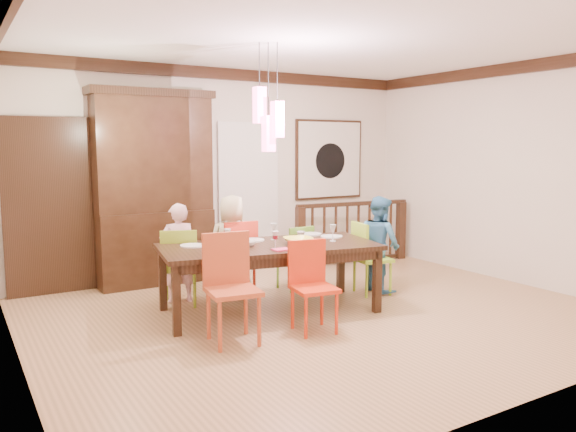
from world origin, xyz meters
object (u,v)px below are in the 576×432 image
person_far_mid (232,246)px  person_end_right (380,244)px  china_hutch (154,188)px  chair_end_right (373,253)px  dining_table (269,251)px  chair_far_left (180,261)px  balustrade (353,231)px  person_far_left (178,253)px

person_far_mid → person_end_right: (1.68, -0.75, -0.02)m
china_hutch → chair_end_right: bearing=-42.0°
dining_table → china_hutch: size_ratio=0.99×
dining_table → person_end_right: (1.62, 0.06, -0.07)m
chair_far_left → balustrade: 3.21m
dining_table → balustrade: size_ratio=1.29×
balustrade → person_far_mid: (-2.42, -0.75, 0.12)m
chair_end_right → balustrade: 1.80m
person_far_left → person_end_right: 2.48m
chair_far_left → person_end_right: bearing=-174.3°
dining_table → chair_end_right: 1.47m
chair_far_left → balustrade: size_ratio=0.46×
dining_table → person_far_mid: person_far_mid is taller
chair_far_left → dining_table: bearing=156.9°
person_far_left → person_far_mid: person_far_mid is taller
china_hutch → dining_table: bearing=-70.8°
chair_end_right → person_far_mid: bearing=73.2°
china_hutch → person_end_right: bearing=-38.9°
dining_table → chair_end_right: bearing=10.3°
dining_table → balustrade: balustrade is taller
person_far_mid → person_end_right: size_ratio=1.03×
chair_far_left → china_hutch: 1.37m
person_far_left → person_far_mid: (0.66, -0.07, 0.04)m
balustrade → person_far_mid: person_far_mid is taller
dining_table → person_far_left: bearing=140.0°
person_end_right → person_far_left: bearing=73.5°
person_far_mid → balustrade: bearing=-133.8°
chair_far_left → person_far_mid: 0.70m
person_far_mid → china_hutch: bearing=-32.1°
person_far_mid → person_end_right: bearing=-174.9°
chair_far_left → china_hutch: size_ratio=0.35×
china_hutch → person_end_right: 3.01m
chair_far_left → person_far_left: person_far_left is taller
balustrade → chair_far_left: bearing=-159.3°
dining_table → person_far_mid: 0.81m
chair_end_right → person_far_mid: (-1.52, 0.81, 0.11)m
china_hutch → person_far_left: size_ratio=2.18×
balustrade → china_hutch: bearing=179.8°
chair_far_left → person_far_mid: person_far_mid is taller
china_hutch → person_far_mid: (0.60, -1.09, -0.65)m
chair_far_left → balustrade: bearing=-143.5°
chair_end_right → person_far_mid: size_ratio=0.72×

